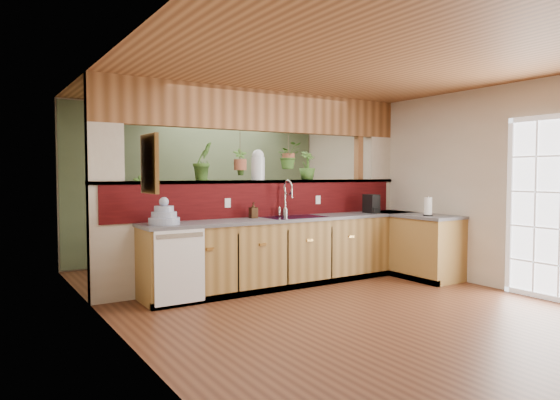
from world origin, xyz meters
TOP-DOWN VIEW (x-y plane):
  - ground at (0.00, 0.00)m, footprint 4.60×7.00m
  - ceiling at (0.00, 0.00)m, footprint 4.60×7.00m
  - wall_back at (0.00, 3.50)m, footprint 4.60×0.02m
  - wall_left at (-2.30, 0.00)m, footprint 0.02×7.00m
  - wall_right at (2.30, 0.00)m, footprint 0.02×7.00m
  - pass_through_partition at (0.03, 1.35)m, footprint 4.60×0.21m
  - pass_through_ledge at (0.00, 1.35)m, footprint 4.60×0.21m
  - header_beam at (0.00, 1.35)m, footprint 4.60×0.15m
  - sage_backwall at (0.00, 3.48)m, footprint 4.55×0.02m
  - countertop at (0.84, 0.87)m, footprint 4.14×1.52m
  - dishwasher at (-1.48, 0.66)m, footprint 0.58×0.03m
  - navy_sink at (0.25, 0.98)m, footprint 0.82×0.50m
  - french_door at (2.27, -1.30)m, footprint 0.06×1.02m
  - framed_print at (-2.27, -0.80)m, footprint 0.04×0.35m
  - faucet at (0.23, 1.13)m, footprint 0.22×0.22m
  - dish_stack at (-1.55, 0.96)m, footprint 0.36×0.36m
  - soap_dispenser at (-0.30, 1.12)m, footprint 0.10×0.10m
  - coffee_maker at (1.58, 0.92)m, footprint 0.15×0.25m
  - paper_towel at (1.89, 0.14)m, footprint 0.13×0.13m
  - glass_jar at (-0.09, 1.35)m, footprint 0.19×0.19m
  - ledge_plant_left at (-0.90, 1.35)m, footprint 0.33×0.30m
  - ledge_plant_right at (0.73, 1.35)m, footprint 0.26×0.26m
  - hanging_plant_a at (-0.36, 1.35)m, footprint 0.22×0.17m
  - hanging_plant_b at (0.40, 1.35)m, footprint 0.34×0.30m
  - shelving_console at (-0.59, 3.25)m, footprint 1.64×0.75m
  - shelf_plant_a at (-1.12, 3.25)m, footprint 0.24×0.17m
  - shelf_plant_b at (-0.10, 3.25)m, footprint 0.26×0.26m
  - floor_plant at (0.49, 2.13)m, footprint 0.82×0.74m

SIDE VIEW (x-z plane):
  - ground at x=0.00m, z-range -0.01..0.01m
  - floor_plant at x=0.49m, z-range 0.00..0.83m
  - countertop at x=0.84m, z-range 0.00..0.90m
  - dishwasher at x=-1.48m, z-range 0.05..0.87m
  - shelving_console at x=-0.59m, z-range -0.03..1.03m
  - navy_sink at x=0.25m, z-range 0.73..0.91m
  - dish_stack at x=-1.55m, z-range 0.84..1.15m
  - soap_dispenser at x=-0.30m, z-range 0.90..1.11m
  - paper_towel at x=1.89m, z-range 0.89..1.16m
  - coffee_maker at x=1.58m, z-range 0.89..1.16m
  - french_door at x=2.27m, z-range -0.03..2.13m
  - faucet at x=0.23m, z-range 0.92..1.41m
  - pass_through_partition at x=0.03m, z-range -0.11..2.49m
  - shelf_plant_a at x=-1.12m, z-range 1.03..1.46m
  - shelf_plant_b at x=-0.10m, z-range 1.03..1.48m
  - wall_back at x=0.00m, z-range 0.00..2.60m
  - wall_left at x=-2.30m, z-range 0.00..2.60m
  - wall_right at x=2.30m, z-range 0.00..2.60m
  - sage_backwall at x=0.00m, z-range 0.02..2.58m
  - pass_through_ledge at x=0.00m, z-range 1.35..1.39m
  - framed_print at x=-2.27m, z-range 1.32..1.78m
  - ledge_plant_right at x=0.73m, z-range 1.39..1.80m
  - glass_jar at x=-0.09m, z-range 1.39..1.80m
  - ledge_plant_left at x=-0.90m, z-range 1.39..1.88m
  - hanging_plant_a at x=-0.36m, z-range 1.48..2.01m
  - hanging_plant_b at x=0.40m, z-range 1.64..2.13m
  - header_beam at x=0.00m, z-range 2.05..2.60m
  - ceiling at x=0.00m, z-range 2.60..2.60m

